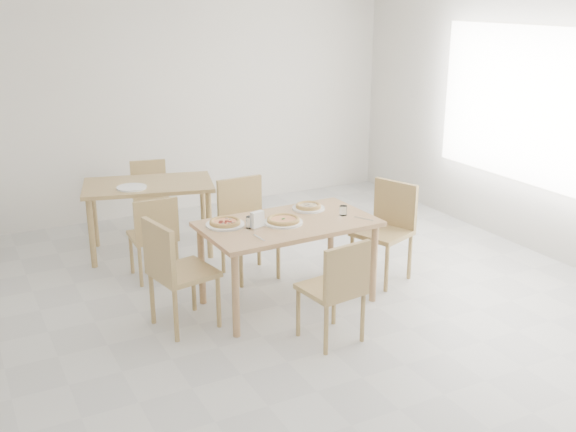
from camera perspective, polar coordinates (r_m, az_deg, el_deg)
name	(u,v)px	position (r m, az deg, el deg)	size (l,w,h in m)	color
room	(554,111)	(7.20, 21.63, 8.27)	(7.28, 7.00, 7.00)	beige
main_table	(288,231)	(5.77, 0.00, -1.29)	(1.50, 0.88, 0.75)	tan
chair_south	(337,285)	(5.17, 4.20, -5.83)	(0.47, 0.47, 0.85)	tan
chair_north	(246,220)	(6.45, -3.61, -0.35)	(0.48, 0.48, 0.93)	tan
chair_west	(174,267)	(5.43, -9.66, -4.30)	(0.53, 0.53, 0.93)	tan
chair_east	(387,224)	(6.41, 8.42, -0.66)	(0.59, 0.59, 0.93)	tan
plate_margherita	(283,222)	(5.70, -0.40, -0.53)	(0.33, 0.33, 0.02)	white
plate_mushroom	(308,208)	(6.07, 1.74, 0.66)	(0.29, 0.29, 0.02)	white
plate_pepperoni	(225,225)	(5.67, -5.34, -0.73)	(0.33, 0.33, 0.02)	white
pizza_margherita	(283,220)	(5.69, -0.40, -0.31)	(0.33, 0.33, 0.03)	#EECB70
pizza_mushroom	(308,206)	(6.06, 1.74, 0.86)	(0.28, 0.28, 0.03)	#EECB70
pizza_pepperoni	(225,222)	(5.66, -5.35, -0.50)	(0.26, 0.26, 0.03)	#EECB70
tumbler_a	(250,222)	(5.58, -3.19, -0.55)	(0.08, 0.08, 0.10)	white
tumbler_b	(343,210)	(5.92, 4.70, 0.47)	(0.07, 0.07, 0.09)	white
napkin_holder	(257,220)	(5.57, -2.61, -0.36)	(0.14, 0.10, 0.14)	silver
fork_a	(364,219)	(5.84, 6.44, -0.24)	(0.02, 0.19, 0.01)	silver
fork_b	(259,238)	(5.36, -2.46, -1.86)	(0.01, 0.18, 0.01)	silver
second_table	(149,193)	(7.08, -11.71, 1.96)	(1.45, 1.05, 0.75)	tan
chair_back_s	(154,232)	(6.41, -11.25, -1.35)	(0.42, 0.42, 0.83)	tan
chair_back_n	(150,191)	(7.79, -11.60, 2.06)	(0.47, 0.47, 0.80)	tan
plate_empty	(132,187)	(6.90, -13.10, 2.37)	(0.30, 0.30, 0.02)	white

